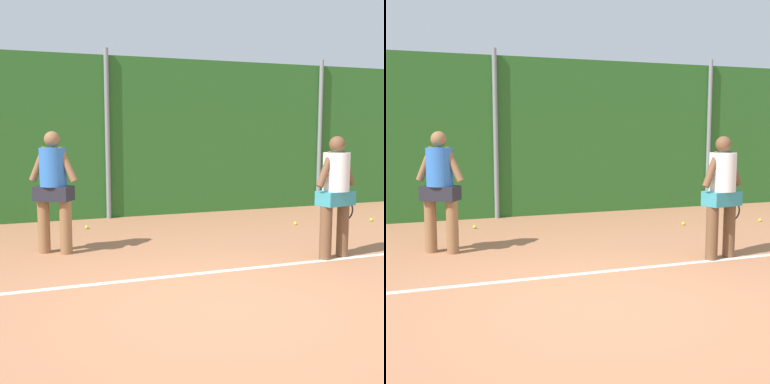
{
  "view_description": "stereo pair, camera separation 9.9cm",
  "coord_description": "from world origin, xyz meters",
  "views": [
    {
      "loc": [
        -2.13,
        -4.91,
        1.89
      ],
      "look_at": [
        0.53,
        2.2,
        0.97
      ],
      "focal_mm": 47.96,
      "sensor_mm": 36.0,
      "label": 1
    },
    {
      "loc": [
        -2.03,
        -4.95,
        1.89
      ],
      "look_at": [
        0.53,
        2.2,
        0.97
      ],
      "focal_mm": 47.96,
      "sensor_mm": 36.0,
      "label": 2
    }
  ],
  "objects": [
    {
      "name": "court_baseline_paint",
      "position": [
        0.0,
        1.23,
        0.0
      ],
      "size": [
        13.35,
        0.1,
        0.01
      ],
      "primitive_type": "cube",
      "color": "white",
      "rests_on": "ground_plane"
    },
    {
      "name": "player_foreground_near",
      "position": [
        2.45,
        1.33,
        1.01
      ],
      "size": [
        0.81,
        0.4,
        1.8
      ],
      "rotation": [
        0.0,
        0.0,
        0.19
      ],
      "color": "brown",
      "rests_on": "ground_plane"
    },
    {
      "name": "tennis_ball_2",
      "position": [
        5.04,
        3.63,
        0.03
      ],
      "size": [
        0.07,
        0.07,
        0.07
      ],
      "primitive_type": "sphere",
      "color": "#CCDB33",
      "rests_on": "ground_plane"
    },
    {
      "name": "ground_plane",
      "position": [
        0.0,
        1.78,
        0.0
      ],
      "size": [
        28.11,
        28.11,
        0.0
      ],
      "primitive_type": "plane",
      "color": "#B2704C"
    },
    {
      "name": "fence_post_right",
      "position": [
        5.27,
        5.9,
        1.79
      ],
      "size": [
        0.1,
        0.1,
        3.58
      ],
      "primitive_type": "cylinder",
      "color": "gray",
      "rests_on": "ground_plane"
    },
    {
      "name": "tennis_ball_1",
      "position": [
        3.34,
        3.82,
        0.03
      ],
      "size": [
        0.07,
        0.07,
        0.07
      ],
      "primitive_type": "sphere",
      "color": "#CCDB33",
      "rests_on": "ground_plane"
    },
    {
      "name": "hedge_fence_backdrop",
      "position": [
        0.0,
        6.07,
        1.72
      ],
      "size": [
        18.27,
        0.25,
        3.44
      ],
      "primitive_type": "cube",
      "color": "#286023",
      "rests_on": "ground_plane"
    },
    {
      "name": "player_midcourt",
      "position": [
        -1.4,
        3.07,
        1.05
      ],
      "size": [
        0.69,
        0.56,
        1.87
      ],
      "rotation": [
        0.0,
        0.0,
        5.72
      ],
      "color": "#8C603D",
      "rests_on": "ground_plane"
    },
    {
      "name": "fence_post_center",
      "position": [
        0.0,
        5.9,
        1.79
      ],
      "size": [
        0.1,
        0.1,
        3.58
      ],
      "primitive_type": "cylinder",
      "color": "gray",
      "rests_on": "ground_plane"
    },
    {
      "name": "tennis_ball_0",
      "position": [
        -0.64,
        4.86,
        0.03
      ],
      "size": [
        0.07,
        0.07,
        0.07
      ],
      "primitive_type": "sphere",
      "color": "#CCDB33",
      "rests_on": "ground_plane"
    }
  ]
}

